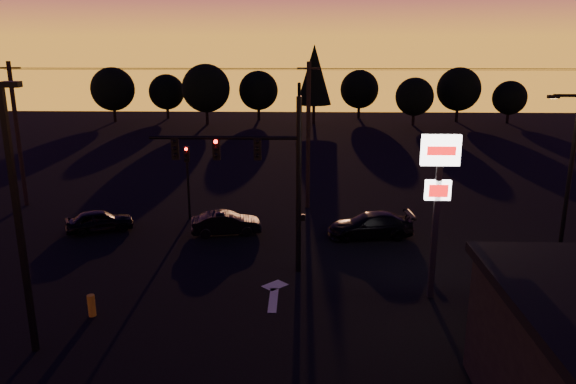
% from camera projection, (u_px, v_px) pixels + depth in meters
% --- Properties ---
extents(ground, '(120.00, 120.00, 0.00)m').
position_uv_depth(ground, '(259.00, 312.00, 22.05)').
color(ground, black).
rests_on(ground, ground).
extents(lane_arrow, '(1.20, 3.10, 0.01)m').
position_uv_depth(lane_arrow, '(274.00, 293.00, 23.64)').
color(lane_arrow, beige).
rests_on(lane_arrow, ground).
extents(traffic_signal_mast, '(6.79, 0.52, 8.58)m').
position_uv_depth(traffic_signal_mast, '(262.00, 166.00, 24.57)').
color(traffic_signal_mast, black).
rests_on(traffic_signal_mast, ground).
extents(secondary_signal, '(0.30, 0.31, 4.35)m').
position_uv_depth(secondary_signal, '(188.00, 172.00, 32.47)').
color(secondary_signal, black).
rests_on(secondary_signal, ground).
extents(parking_lot_light, '(1.25, 0.30, 9.14)m').
position_uv_depth(parking_lot_light, '(16.00, 204.00, 17.94)').
color(parking_lot_light, black).
rests_on(parking_lot_light, ground).
extents(pylon_sign, '(1.50, 0.28, 6.80)m').
position_uv_depth(pylon_sign, '(438.00, 182.00, 22.00)').
color(pylon_sign, black).
rests_on(pylon_sign, ground).
extents(streetlight, '(1.55, 0.35, 8.00)m').
position_uv_depth(streetlight, '(568.00, 172.00, 25.81)').
color(streetlight, black).
rests_on(streetlight, ground).
extents(utility_pole_0, '(1.40, 0.26, 9.00)m').
position_uv_depth(utility_pole_0, '(18.00, 134.00, 34.70)').
color(utility_pole_0, black).
rests_on(utility_pole_0, ground).
extents(utility_pole_1, '(1.40, 0.26, 9.00)m').
position_uv_depth(utility_pole_1, '(308.00, 135.00, 34.25)').
color(utility_pole_1, black).
rests_on(utility_pole_1, ground).
extents(power_wires, '(36.00, 1.22, 0.07)m').
position_uv_depth(power_wires, '(309.00, 69.00, 33.18)').
color(power_wires, black).
rests_on(power_wires, ground).
extents(bollard, '(0.29, 0.29, 0.87)m').
position_uv_depth(bollard, '(92.00, 305.00, 21.61)').
color(bollard, '#C08F16').
rests_on(bollard, ground).
extents(tree_0, '(5.36, 5.36, 6.74)m').
position_uv_depth(tree_0, '(113.00, 89.00, 69.66)').
color(tree_0, black).
rests_on(tree_0, ground).
extents(tree_1, '(4.54, 4.54, 5.71)m').
position_uv_depth(tree_1, '(167.00, 92.00, 72.57)').
color(tree_1, black).
rests_on(tree_1, ground).
extents(tree_2, '(5.77, 5.78, 7.26)m').
position_uv_depth(tree_2, '(206.00, 88.00, 67.35)').
color(tree_2, black).
rests_on(tree_2, ground).
extents(tree_3, '(4.95, 4.95, 6.22)m').
position_uv_depth(tree_3, '(258.00, 91.00, 71.21)').
color(tree_3, black).
rests_on(tree_3, ground).
extents(tree_4, '(4.18, 4.18, 9.50)m').
position_uv_depth(tree_4, '(314.00, 75.00, 67.56)').
color(tree_4, black).
rests_on(tree_4, ground).
extents(tree_5, '(4.95, 4.95, 6.22)m').
position_uv_depth(tree_5, '(359.00, 89.00, 72.81)').
color(tree_5, black).
rests_on(tree_5, ground).
extents(tree_6, '(4.54, 4.54, 5.71)m').
position_uv_depth(tree_6, '(415.00, 97.00, 66.96)').
color(tree_6, black).
rests_on(tree_6, ground).
extents(tree_7, '(5.36, 5.36, 6.74)m').
position_uv_depth(tree_7, '(459.00, 89.00, 69.53)').
color(tree_7, black).
rests_on(tree_7, ground).
extents(tree_8, '(4.12, 4.12, 5.19)m').
position_uv_depth(tree_8, '(510.00, 98.00, 68.67)').
color(tree_8, black).
rests_on(tree_8, ground).
extents(car_left, '(3.88, 2.80, 1.23)m').
position_uv_depth(car_left, '(100.00, 221.00, 30.95)').
color(car_left, black).
rests_on(car_left, ground).
extents(car_mid, '(3.94, 2.01, 1.24)m').
position_uv_depth(car_mid, '(226.00, 223.00, 30.54)').
color(car_mid, black).
rests_on(car_mid, ground).
extents(car_right, '(4.76, 2.36, 1.33)m').
position_uv_depth(car_right, '(370.00, 225.00, 30.06)').
color(car_right, black).
rests_on(car_right, ground).
extents(suv_parked, '(3.23, 5.68, 1.50)m').
position_uv_depth(suv_parked, '(537.00, 320.00, 19.88)').
color(suv_parked, black).
rests_on(suv_parked, ground).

